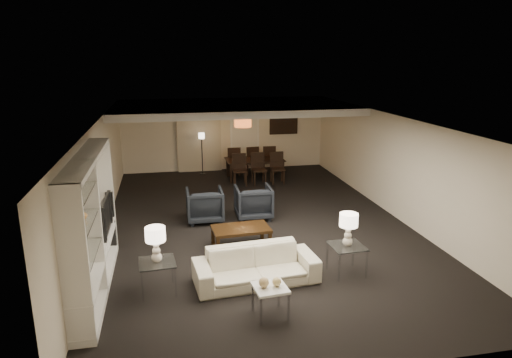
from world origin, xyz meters
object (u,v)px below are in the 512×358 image
object	(u,v)px
marble_table	(270,301)
floor_speaker	(112,221)
floor_lamp	(202,154)
chair_nr	(278,168)
side_table_right	(347,260)
table_lamp_right	(348,230)
vase_amber	(82,214)
sofa	(256,266)
vase_blue	(82,253)
armchair_right	(253,202)
dining_table	(255,169)
coffee_table	(241,237)
pendant_light	(243,123)
chair_fm	(251,160)
chair_fr	(268,159)
chair_nl	(240,170)
side_table_left	(158,277)
chair_nm	(259,169)
television	(101,216)
chair_fl	(233,161)
armchair_left	(205,205)
table_lamp_left	(156,245)

from	to	relation	value
marble_table	floor_speaker	xyz separation A→B (m)	(-2.61, 3.06, 0.38)
floor_lamp	chair_nr	bearing A→B (deg)	-35.76
side_table_right	table_lamp_right	distance (m)	0.59
floor_speaker	vase_amber	bearing A→B (deg)	-83.12
sofa	chair_nr	xyz separation A→B (m)	(1.95, 6.25, 0.17)
table_lamp_right	vase_blue	distance (m)	4.50
armchair_right	dining_table	size ratio (longest dim) A/B	0.48
coffee_table	pendant_light	bearing A→B (deg)	79.54
pendant_light	marble_table	xyz separation A→B (m)	(-0.89, -7.50, -1.67)
armchair_right	dining_table	distance (m)	3.68
chair_fm	chair_fr	bearing A→B (deg)	173.57
chair_nl	marble_table	bearing A→B (deg)	-93.00
side_table_left	marble_table	size ratio (longest dim) A/B	1.20
sofa	chair_fr	world-z (taller)	chair_fr
marble_table	chair_nl	bearing A→B (deg)	84.14
sofa	floor_speaker	size ratio (longest dim) A/B	1.72
vase_blue	floor_lamp	xyz separation A→B (m)	(2.46, 8.63, -0.44)
side_table_right	floor_speaker	bearing A→B (deg)	155.58
marble_table	floor_speaker	bearing A→B (deg)	130.51
chair_nm	television	bearing A→B (deg)	-129.59
coffee_table	table_lamp_right	xyz separation A→B (m)	(1.70, -1.60, 0.65)
dining_table	chair_nl	xyz separation A→B (m)	(-0.60, -0.65, 0.16)
coffee_table	chair_fl	distance (m)	6.00
armchair_right	chair_fm	size ratio (longest dim) A/B	0.91
coffee_table	chair_nr	world-z (taller)	chair_nr
pendant_light	chair_fl	size ratio (longest dim) A/B	0.53
pendant_light	vase_amber	size ratio (longest dim) A/B	3.24
side_table_left	floor_speaker	distance (m)	2.19
marble_table	television	xyz separation A→B (m)	(-2.69, 2.18, 0.82)
dining_table	floor_lamp	bearing A→B (deg)	149.71
chair_nr	chair_fm	size ratio (longest dim) A/B	1.00
vase_blue	dining_table	bearing A→B (deg)	62.04
television	chair_fl	world-z (taller)	television
armchair_left	chair_nr	size ratio (longest dim) A/B	0.91
side_table_right	chair_fl	size ratio (longest dim) A/B	0.61
vase_blue	chair_nl	bearing A→B (deg)	63.69
floor_speaker	dining_table	size ratio (longest dim) A/B	0.68
table_lamp_right	dining_table	size ratio (longest dim) A/B	0.33
armchair_left	chair_nr	distance (m)	3.90
floor_lamp	armchair_left	bearing A→B (deg)	-94.20
television	dining_table	world-z (taller)	television
chair_fm	dining_table	bearing A→B (deg)	83.57
side_table_left	side_table_right	bearing A→B (deg)	0.00
table_lamp_left	chair_fm	xyz separation A→B (m)	(3.05, 7.55, -0.38)
table_lamp_right	chair_fm	size ratio (longest dim) A/B	0.63
chair_nl	side_table_right	bearing A→B (deg)	-78.54
chair_fr	floor_speaker	bearing A→B (deg)	53.56
pendant_light	dining_table	size ratio (longest dim) A/B	0.28
pendant_light	chair_fr	xyz separation A→B (m)	(1.07, 1.15, -1.43)
vase_amber	floor_speaker	bearing A→B (deg)	87.42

